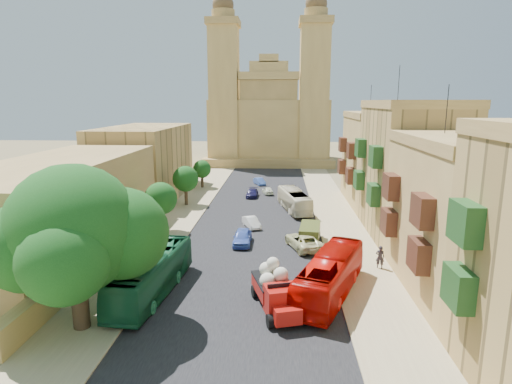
# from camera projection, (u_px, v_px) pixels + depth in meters

# --- Properties ---
(ground) EXTENTS (260.00, 260.00, 0.00)m
(ground) POSITION_uv_depth(u_px,v_px,m) (227.00, 372.00, 21.98)
(ground) COLOR olive
(road_surface) EXTENTS (14.00, 140.00, 0.01)m
(road_surface) POSITION_uv_depth(u_px,v_px,m) (258.00, 218.00, 51.28)
(road_surface) COLOR black
(road_surface) RESTS_ON ground
(sidewalk_east) EXTENTS (5.00, 140.00, 0.01)m
(sidewalk_east) POSITION_uv_depth(u_px,v_px,m) (338.00, 219.00, 50.75)
(sidewalk_east) COLOR tan
(sidewalk_east) RESTS_ON ground
(sidewalk_west) EXTENTS (5.00, 140.00, 0.01)m
(sidewalk_west) POSITION_uv_depth(u_px,v_px,m) (180.00, 216.00, 51.81)
(sidewalk_west) COLOR tan
(sidewalk_west) RESTS_ON ground
(kerb_east) EXTENTS (0.25, 140.00, 0.12)m
(kerb_east) POSITION_uv_depth(u_px,v_px,m) (317.00, 218.00, 50.87)
(kerb_east) COLOR tan
(kerb_east) RESTS_ON ground
(kerb_west) EXTENTS (0.25, 140.00, 0.12)m
(kerb_west) POSITION_uv_depth(u_px,v_px,m) (200.00, 216.00, 51.66)
(kerb_west) COLOR tan
(kerb_west) RESTS_ON ground
(townhouse_b) EXTENTS (9.00, 14.00, 14.90)m
(townhouse_b) POSITION_uv_depth(u_px,v_px,m) (466.00, 215.00, 30.66)
(townhouse_b) COLOR tan
(townhouse_b) RESTS_ON ground
(townhouse_c) EXTENTS (9.00, 14.00, 17.40)m
(townhouse_c) POSITION_uv_depth(u_px,v_px,m) (410.00, 168.00, 44.07)
(townhouse_c) COLOR tan
(townhouse_c) RESTS_ON ground
(townhouse_d) EXTENTS (9.00, 14.00, 15.90)m
(townhouse_d) POSITION_uv_depth(u_px,v_px,m) (379.00, 158.00, 57.90)
(townhouse_d) COLOR tan
(townhouse_d) RESTS_ON ground
(west_wall) EXTENTS (1.00, 40.00, 1.80)m
(west_wall) POSITION_uv_depth(u_px,v_px,m) (126.00, 234.00, 42.03)
(west_wall) COLOR tan
(west_wall) RESTS_ON ground
(west_building_low) EXTENTS (10.00, 28.00, 8.40)m
(west_building_low) POSITION_uv_depth(u_px,v_px,m) (58.00, 205.00, 39.70)
(west_building_low) COLOR #A17F46
(west_building_low) RESTS_ON ground
(west_building_mid) EXTENTS (10.00, 22.00, 10.00)m
(west_building_mid) POSITION_uv_depth(u_px,v_px,m) (145.00, 160.00, 64.93)
(west_building_mid) COLOR tan
(west_building_mid) RESTS_ON ground
(church) EXTENTS (28.00, 22.50, 36.30)m
(church) POSITION_uv_depth(u_px,v_px,m) (269.00, 120.00, 96.79)
(church) COLOR tan
(church) RESTS_ON ground
(ficus_tree) EXTENTS (10.19, 9.37, 10.19)m
(ficus_tree) POSITION_uv_depth(u_px,v_px,m) (75.00, 234.00, 25.17)
(ficus_tree) COLOR #3C2C1E
(ficus_tree) RESTS_ON ground
(street_tree_a) EXTENTS (3.66, 3.66, 5.62)m
(street_tree_a) POSITION_uv_depth(u_px,v_px,m) (119.00, 230.00, 33.48)
(street_tree_a) COLOR #3C2C1E
(street_tree_a) RESTS_ON ground
(street_tree_b) EXTENTS (3.47, 3.47, 5.33)m
(street_tree_b) POSITION_uv_depth(u_px,v_px,m) (161.00, 199.00, 45.24)
(street_tree_b) COLOR #3C2C1E
(street_tree_b) RESTS_ON ground
(street_tree_c) EXTENTS (3.44, 3.44, 5.29)m
(street_tree_c) POSITION_uv_depth(u_px,v_px,m) (186.00, 179.00, 56.97)
(street_tree_c) COLOR #3C2C1E
(street_tree_c) RESTS_ON ground
(street_tree_d) EXTENTS (2.91, 2.91, 4.48)m
(street_tree_d) POSITION_uv_depth(u_px,v_px,m) (202.00, 169.00, 68.80)
(street_tree_d) COLOR #3C2C1E
(street_tree_d) RESTS_ON ground
(red_truck) EXTENTS (3.67, 6.13, 3.39)m
(red_truck) POSITION_uv_depth(u_px,v_px,m) (276.00, 289.00, 28.27)
(red_truck) COLOR #B2140D
(red_truck) RESTS_ON ground
(olive_pickup) EXTENTS (2.42, 4.50, 1.77)m
(olive_pickup) POSITION_uv_depth(u_px,v_px,m) (310.00, 234.00, 42.00)
(olive_pickup) COLOR #46521E
(olive_pickup) RESTS_ON ground
(bus_green_north) EXTENTS (3.59, 11.16, 3.05)m
(bus_green_north) POSITION_uv_depth(u_px,v_px,m) (152.00, 274.00, 30.63)
(bus_green_north) COLOR #185D37
(bus_green_north) RESTS_ON ground
(bus_red_east) EXTENTS (6.33, 11.09, 3.04)m
(bus_red_east) POSITION_uv_depth(u_px,v_px,m) (330.00, 275.00, 30.45)
(bus_red_east) COLOR #BE0802
(bus_red_east) RESTS_ON ground
(bus_cream_east) EXTENTS (4.29, 9.87, 2.68)m
(bus_cream_east) POSITION_uv_depth(u_px,v_px,m) (294.00, 200.00, 54.35)
(bus_cream_east) COLOR #F1E6C5
(bus_cream_east) RESTS_ON ground
(car_blue_a) EXTENTS (1.72, 4.25, 1.45)m
(car_blue_a) POSITION_uv_depth(u_px,v_px,m) (242.00, 237.00, 41.60)
(car_blue_a) COLOR #4465C4
(car_blue_a) RESTS_ON ground
(car_white_a) EXTENTS (2.41, 3.67, 1.14)m
(car_white_a) POSITION_uv_depth(u_px,v_px,m) (251.00, 222.00, 47.27)
(car_white_a) COLOR white
(car_white_a) RESTS_ON ground
(car_cream) EXTENTS (3.95, 5.70, 1.45)m
(car_cream) POSITION_uv_depth(u_px,v_px,m) (303.00, 241.00, 40.46)
(car_cream) COLOR beige
(car_cream) RESTS_ON ground
(car_dkblue) EXTENTS (1.73, 3.98, 1.14)m
(car_dkblue) POSITION_uv_depth(u_px,v_px,m) (252.00, 193.00, 62.33)
(car_dkblue) COLOR #14133E
(car_dkblue) RESTS_ON ground
(car_white_b) EXTENTS (2.03, 3.43, 1.09)m
(car_white_b) POSITION_uv_depth(u_px,v_px,m) (268.00, 190.00, 64.30)
(car_white_b) COLOR white
(car_white_b) RESTS_ON ground
(car_blue_b) EXTENTS (2.38, 3.61, 1.12)m
(car_blue_b) POSITION_uv_depth(u_px,v_px,m) (259.00, 181.00, 71.62)
(car_blue_b) COLOR #446BC6
(car_blue_b) RESTS_ON ground
(pedestrian_a) EXTENTS (0.81, 0.64, 1.95)m
(pedestrian_a) POSITION_uv_depth(u_px,v_px,m) (380.00, 257.00, 35.55)
(pedestrian_a) COLOR #2B262D
(pedestrian_a) RESTS_ON ground
(pedestrian_c) EXTENTS (0.91, 1.25, 1.97)m
(pedestrian_c) POSITION_uv_depth(u_px,v_px,m) (343.00, 271.00, 32.51)
(pedestrian_c) COLOR #313034
(pedestrian_c) RESTS_ON ground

